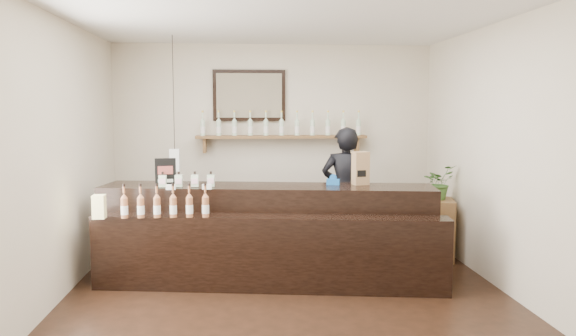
# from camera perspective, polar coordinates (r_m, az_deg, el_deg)

# --- Properties ---
(ground) EXTENTS (5.00, 5.00, 0.00)m
(ground) POSITION_cam_1_polar(r_m,az_deg,el_deg) (5.85, -0.07, -12.82)
(ground) COLOR black
(ground) RESTS_ON ground
(room_shell) EXTENTS (5.00, 5.00, 5.00)m
(room_shell) POSITION_cam_1_polar(r_m,az_deg,el_deg) (5.54, -0.07, 4.08)
(room_shell) COLOR beige
(room_shell) RESTS_ON ground
(back_wall_decor) EXTENTS (2.66, 0.96, 1.69)m
(back_wall_decor) POSITION_cam_1_polar(r_m,az_deg,el_deg) (7.90, -2.51, 5.05)
(back_wall_decor) COLOR brown
(back_wall_decor) RESTS_ON ground
(counter) EXTENTS (3.76, 1.52, 1.21)m
(counter) POSITION_cam_1_polar(r_m,az_deg,el_deg) (6.25, -2.12, -6.97)
(counter) COLOR black
(counter) RESTS_ON ground
(promo_sign) EXTENTS (0.23, 0.06, 0.32)m
(promo_sign) POSITION_cam_1_polar(r_m,az_deg,el_deg) (6.31, -12.34, -0.45)
(promo_sign) COLOR black
(promo_sign) RESTS_ON counter
(paper_bag) EXTENTS (0.20, 0.16, 0.37)m
(paper_bag) POSITION_cam_1_polar(r_m,az_deg,el_deg) (6.39, 7.38, -0.03)
(paper_bag) COLOR olive
(paper_bag) RESTS_ON counter
(tape_dispenser) EXTENTS (0.16, 0.10, 0.12)m
(tape_dispenser) POSITION_cam_1_polar(r_m,az_deg,el_deg) (6.35, 4.61, -1.30)
(tape_dispenser) COLOR #1656A0
(tape_dispenser) RESTS_ON counter
(side_cabinet) EXTENTS (0.49, 0.60, 0.76)m
(side_cabinet) POSITION_cam_1_polar(r_m,az_deg,el_deg) (7.37, 14.93, -6.02)
(side_cabinet) COLOR brown
(side_cabinet) RESTS_ON ground
(potted_plant) EXTENTS (0.51, 0.49, 0.43)m
(potted_plant) POSITION_cam_1_polar(r_m,az_deg,el_deg) (7.27, 15.06, -1.41)
(potted_plant) COLOR #386026
(potted_plant) RESTS_ON side_cabinet
(shopkeeper) EXTENTS (0.75, 0.55, 1.88)m
(shopkeeper) POSITION_cam_1_polar(r_m,az_deg,el_deg) (7.25, 5.83, -1.55)
(shopkeeper) COLOR black
(shopkeeper) RESTS_ON ground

